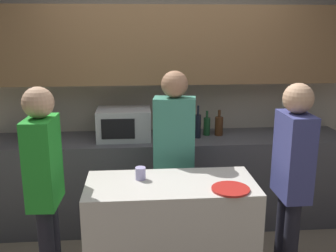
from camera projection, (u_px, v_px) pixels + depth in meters
back_wall at (167, 73)px, 4.04m from camera, size 6.40×0.40×2.70m
back_counter at (169, 180)px, 4.05m from camera, size 3.60×0.62×0.92m
kitchen_island at (171, 241)px, 2.90m from camera, size 1.21×0.55×0.93m
microwave at (124, 124)px, 3.86m from camera, size 0.52×0.39×0.30m
toaster at (39, 131)px, 3.81m from camera, size 0.26×0.16×0.18m
potted_plant at (287, 116)px, 3.99m from camera, size 0.14×0.14×0.39m
bottle_0 at (198, 126)px, 3.90m from camera, size 0.06×0.06×0.33m
bottle_1 at (207, 126)px, 4.00m from camera, size 0.07×0.07×0.25m
bottle_2 at (219, 126)px, 3.99m from camera, size 0.08×0.08×0.26m
plate_on_island at (231, 189)px, 2.66m from camera, size 0.26×0.26×0.01m
cup_0 at (140, 173)px, 2.83m from camera, size 0.08×0.08×0.09m
person_left at (292, 174)px, 2.85m from camera, size 0.21×0.34×1.63m
person_center at (45, 180)px, 2.75m from camera, size 0.21×0.35×1.62m
person_right at (174, 151)px, 3.29m from camera, size 0.36×0.24×1.66m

